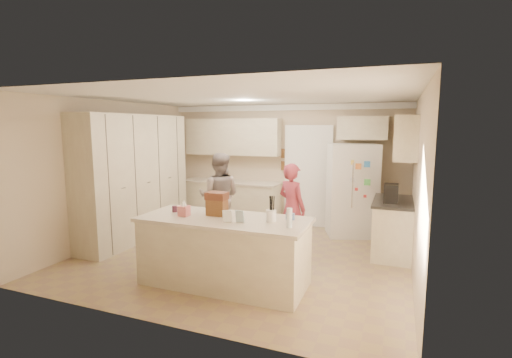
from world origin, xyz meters
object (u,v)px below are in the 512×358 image
at_px(refrigerator, 352,190).
at_px(teen_boy, 219,196).
at_px(tissue_box, 184,211).
at_px(island_base, 224,253).
at_px(dollhouse_body, 217,207).
at_px(teen_girl, 292,208).
at_px(coffee_maker, 391,193).
at_px(utensil_crock, 271,216).

relative_size(refrigerator, teen_boy, 1.09).
xyz_separation_m(tissue_box, teen_boy, (-0.43, 1.91, -0.17)).
bearing_deg(island_base, dollhouse_body, 146.31).
xyz_separation_m(refrigerator, tissue_box, (-1.86, -3.09, 0.10)).
distance_m(refrigerator, teen_girl, 1.61).
height_order(refrigerator, dollhouse_body, refrigerator).
relative_size(coffee_maker, teen_boy, 0.18).
height_order(coffee_maker, island_base, coffee_maker).
relative_size(utensil_crock, tissue_box, 1.07).
bearing_deg(island_base, teen_boy, 118.47).
height_order(dollhouse_body, teen_boy, teen_boy).
bearing_deg(utensil_crock, island_base, -175.60).
bearing_deg(dollhouse_body, tissue_box, -153.43).
relative_size(coffee_maker, island_base, 0.14).
height_order(island_base, tissue_box, tissue_box).
bearing_deg(dollhouse_body, coffee_maker, 39.29).
bearing_deg(refrigerator, dollhouse_body, -136.21).
xyz_separation_m(refrigerator, teen_girl, (-0.82, -1.37, -0.14)).
distance_m(coffee_maker, teen_girl, 1.62).
distance_m(dollhouse_body, teen_girl, 1.66).
distance_m(refrigerator, dollhouse_body, 3.24).
distance_m(refrigerator, tissue_box, 3.61).
relative_size(utensil_crock, teen_boy, 0.09).
bearing_deg(teen_boy, utensil_crock, 118.53).
relative_size(tissue_box, teen_boy, 0.09).
distance_m(tissue_box, teen_boy, 1.97).
bearing_deg(utensil_crock, coffee_maker, 52.88).
bearing_deg(teen_girl, utensil_crock, 123.45).
height_order(utensil_crock, teen_boy, teen_boy).
bearing_deg(refrigerator, island_base, -133.06).
bearing_deg(teen_girl, island_base, 100.71).
xyz_separation_m(coffee_maker, teen_girl, (-1.56, -0.29, -0.31)).
relative_size(utensil_crock, teen_girl, 0.10).
distance_m(utensil_crock, dollhouse_body, 0.80).
bearing_deg(utensil_crock, refrigerator, 77.27).
bearing_deg(island_base, coffee_maker, 42.83).
xyz_separation_m(island_base, tissue_box, (-0.55, -0.10, 0.56)).
bearing_deg(utensil_crock, tissue_box, -172.87).
xyz_separation_m(utensil_crock, teen_boy, (-1.63, 1.76, -0.18)).
distance_m(coffee_maker, dollhouse_body, 2.84).
bearing_deg(teen_boy, refrigerator, -167.20).
xyz_separation_m(island_base, teen_boy, (-0.98, 1.81, 0.38)).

